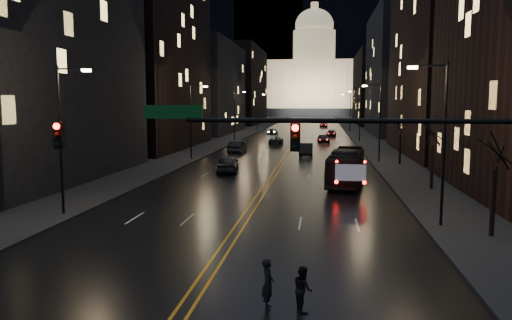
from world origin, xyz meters
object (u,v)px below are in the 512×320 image
(traffic_signal, at_px, (363,152))
(receding_car_a, at_px, (306,150))
(oncoming_car_a, at_px, (228,164))
(oncoming_car_b, at_px, (237,147))
(pedestrian_b, at_px, (303,289))
(bus, at_px, (346,167))
(pedestrian_a, at_px, (268,284))

(traffic_signal, height_order, receding_car_a, traffic_signal)
(traffic_signal, distance_m, oncoming_car_a, 31.97)
(oncoming_car_b, bearing_deg, traffic_signal, 107.38)
(oncoming_car_a, relative_size, pedestrian_b, 3.28)
(bus, height_order, oncoming_car_a, bus)
(traffic_signal, distance_m, oncoming_car_b, 50.50)
(bus, bearing_deg, oncoming_car_a, 161.15)
(receding_car_a, bearing_deg, bus, -79.99)
(oncoming_car_b, height_order, receding_car_a, oncoming_car_b)
(bus, distance_m, oncoming_car_a, 12.49)
(bus, xyz_separation_m, oncoming_car_b, (-13.41, 24.27, -0.64))
(bus, height_order, oncoming_car_b, bus)
(bus, bearing_deg, pedestrian_b, -88.63)
(traffic_signal, xyz_separation_m, oncoming_car_b, (-12.76, 48.68, -4.28))
(traffic_signal, bearing_deg, bus, 88.46)
(bus, bearing_deg, oncoming_car_b, 126.06)
(oncoming_car_a, bearing_deg, oncoming_car_b, -89.38)
(oncoming_car_b, xyz_separation_m, pedestrian_b, (10.75, -50.67, -0.07))
(oncoming_car_a, distance_m, oncoming_car_b, 18.93)
(oncoming_car_b, bearing_deg, pedestrian_b, 104.67)
(receding_car_a, bearing_deg, oncoming_car_b, 166.80)
(oncoming_car_b, relative_size, receding_car_a, 1.03)
(traffic_signal, bearing_deg, pedestrian_a, -147.80)
(pedestrian_a, height_order, pedestrian_b, pedestrian_a)
(traffic_signal, distance_m, pedestrian_a, 5.66)
(receding_car_a, relative_size, pedestrian_b, 3.20)
(oncoming_car_b, height_order, pedestrian_b, oncoming_car_b)
(oncoming_car_b, bearing_deg, bus, 121.62)
(traffic_signal, bearing_deg, pedestrian_b, -135.20)
(receding_car_a, bearing_deg, oncoming_car_a, -113.59)
(traffic_signal, xyz_separation_m, pedestrian_a, (-3.17, -2.00, -4.25))
(pedestrian_a, bearing_deg, receding_car_a, -6.34)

